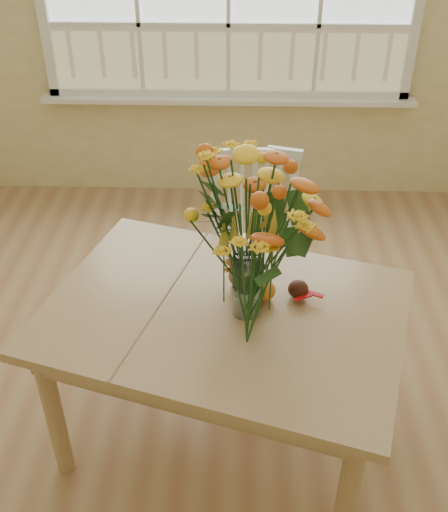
{
  "coord_description": "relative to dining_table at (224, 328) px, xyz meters",
  "views": [
    {
      "loc": [
        0.09,
        -1.58,
        2.08
      ],
      "look_at": [
        0.04,
        0.11,
        0.9
      ],
      "focal_mm": 42.0,
      "sensor_mm": 36.0,
      "label": 1
    }
  ],
  "objects": [
    {
      "name": "dark_gourd",
      "position": [
        0.27,
        0.08,
        0.13
      ],
      "size": [
        0.13,
        0.08,
        0.07
      ],
      "color": "#38160F",
      "rests_on": "dining_table"
    },
    {
      "name": "windsor_chair",
      "position": [
        0.12,
        0.73,
        -0.08
      ],
      "size": [
        0.44,
        0.43,
        0.91
      ],
      "rotation": [
        0.0,
        0.0,
        0.05
      ],
      "color": "white",
      "rests_on": "floor"
    },
    {
      "name": "pumpkin",
      "position": [
        0.14,
        0.06,
        0.13
      ],
      "size": [
        0.1,
        0.1,
        0.07
      ],
      "primitive_type": "ellipsoid",
      "color": "orange",
      "rests_on": "dining_table"
    },
    {
      "name": "floor",
      "position": [
        -0.04,
        -0.09,
        -0.6
      ],
      "size": [
        4.0,
        4.5,
        0.01
      ],
      "primitive_type": "cube",
      "color": "#A1754E",
      "rests_on": "ground"
    },
    {
      "name": "turkey_figurine",
      "position": [
        0.06,
        0.13,
        0.14
      ],
      "size": [
        0.11,
        0.09,
        0.12
      ],
      "rotation": [
        0.0,
        0.0,
        -0.29
      ],
      "color": "#CCB78C",
      "rests_on": "dining_table"
    },
    {
      "name": "flower_vase",
      "position": [
        0.08,
        -0.01,
        0.44
      ],
      "size": [
        0.48,
        0.48,
        0.57
      ],
      "color": "white",
      "rests_on": "dining_table"
    },
    {
      "name": "dining_table",
      "position": [
        0.0,
        0.0,
        0.0
      ],
      "size": [
        1.48,
        1.24,
        0.68
      ],
      "rotation": [
        0.0,
        0.0,
        -0.3
      ],
      "color": "tan",
      "rests_on": "floor"
    }
  ]
}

